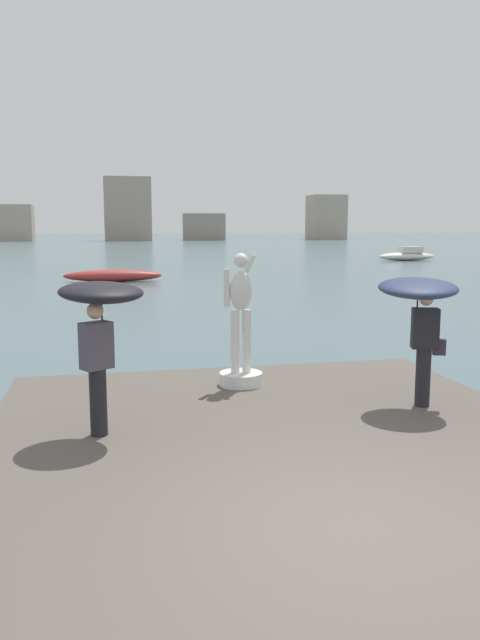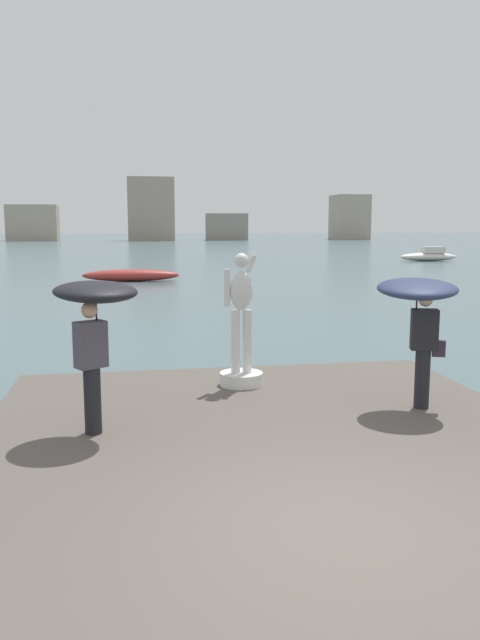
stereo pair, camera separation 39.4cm
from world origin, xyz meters
name	(u,v)px [view 2 (the right image)]	position (x,y,z in m)	size (l,w,h in m)	color
ground_plane	(155,269)	(0.00, 40.00, 0.00)	(400.00, 400.00, 0.00)	#4C666B
pier	(287,473)	(0.00, 1.75, 0.20)	(7.54, 9.51, 0.40)	#564F47
statue_white_figure	(241,338)	(0.06, 5.14, 1.20)	(0.73, 0.93, 2.27)	silver
onlooker_left	(94,311)	(-2.22, 3.08, 2.00)	(1.48, 1.49, 2.01)	black
onlooker_right	(419,304)	(2.39, 3.41, 1.96)	(1.47, 1.48, 1.96)	black
boat_near	(131,275)	(-1.72, 30.27, 0.33)	(5.42, 1.48, 0.66)	#9E2D28
boat_mid	(429,256)	(24.00, 46.11, 0.47)	(5.22, 1.71, 1.24)	silver
distant_skyline	(162,219)	(5.10, 126.63, 4.42)	(89.07, 10.37, 12.61)	gray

